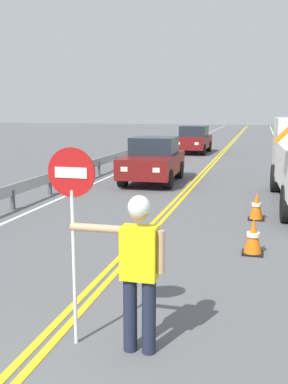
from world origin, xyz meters
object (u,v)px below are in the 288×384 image
object	(u,v)px
flagger_worker	(138,264)
oncoming_sedan_nearest	(153,160)
traffic_cone_lead	(253,237)
oncoming_sedan_second	(193,140)
stop_sign_paddle	(72,203)
traffic_cone_mid	(257,206)

from	to	relation	value
flagger_worker	oncoming_sedan_nearest	size ratio (longest dim) A/B	0.44
flagger_worker	traffic_cone_lead	xyz separation A→B (m)	(1.19, 3.97, -0.71)
oncoming_sedan_nearest	traffic_cone_lead	size ratio (longest dim) A/B	5.93
oncoming_sedan_nearest	oncoming_sedan_second	distance (m)	11.92
stop_sign_paddle	oncoming_sedan_second	size ratio (longest dim) A/B	0.56
flagger_worker	oncoming_sedan_second	xyz separation A→B (m)	(-2.92, 23.84, -0.21)
flagger_worker	oncoming_sedan_nearest	xyz separation A→B (m)	(-2.69, 11.92, -0.21)
oncoming_sedan_nearest	traffic_cone_mid	world-z (taller)	oncoming_sedan_nearest
oncoming_sedan_second	traffic_cone_lead	distance (m)	20.29
traffic_cone_mid	traffic_cone_lead	bearing A→B (deg)	-90.51
oncoming_sedan_nearest	oncoming_sedan_second	world-z (taller)	same
traffic_cone_lead	traffic_cone_mid	bearing A→B (deg)	89.49
oncoming_sedan_nearest	traffic_cone_mid	size ratio (longest dim) A/B	5.93
oncoming_sedan_second	stop_sign_paddle	bearing A→B (deg)	-84.85
flagger_worker	stop_sign_paddle	size ratio (longest dim) A/B	0.78
flagger_worker	traffic_cone_lead	world-z (taller)	flagger_worker
oncoming_sedan_nearest	traffic_cone_lead	distance (m)	8.86
flagger_worker	oncoming_sedan_nearest	bearing A→B (deg)	102.70
flagger_worker	traffic_cone_mid	bearing A→B (deg)	79.89
oncoming_sedan_nearest	stop_sign_paddle	bearing A→B (deg)	-80.87
oncoming_sedan_nearest	traffic_cone_mid	bearing A→B (deg)	-52.63
flagger_worker	oncoming_sedan_second	world-z (taller)	flagger_worker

